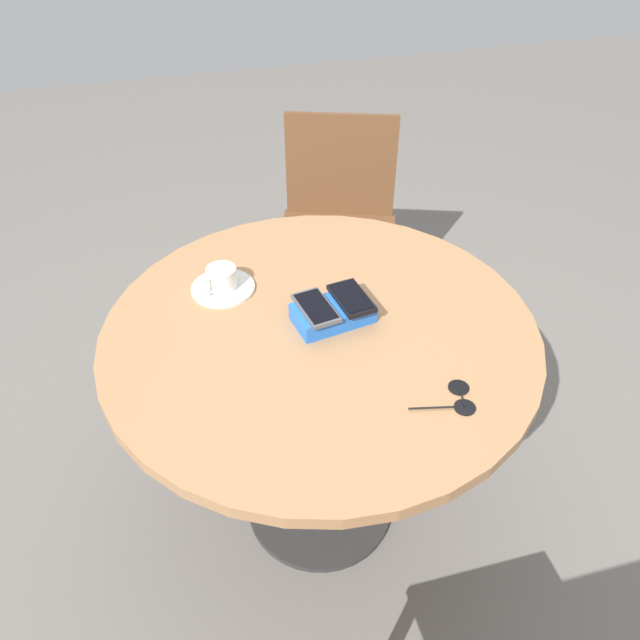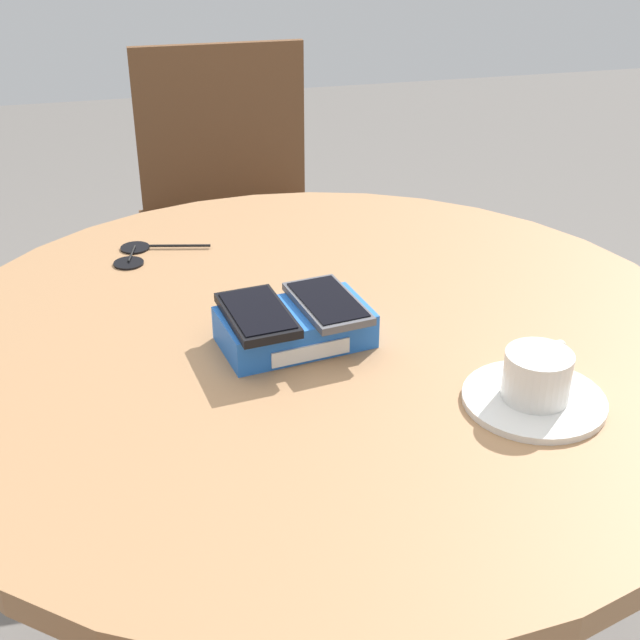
{
  "view_description": "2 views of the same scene",
  "coord_description": "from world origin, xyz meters",
  "px_view_note": "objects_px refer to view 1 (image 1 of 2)",
  "views": [
    {
      "loc": [
        0.29,
        1.05,
        1.64
      ],
      "look_at": [
        0.0,
        0.0,
        0.73
      ],
      "focal_mm": 35.0,
      "sensor_mm": 36.0,
      "label": 1
    },
    {
      "loc": [
        -0.22,
        -0.94,
        1.26
      ],
      "look_at": [
        0.0,
        0.0,
        0.73
      ],
      "focal_mm": 50.0,
      "sensor_mm": 36.0,
      "label": 2
    }
  ],
  "objects_px": {
    "round_table": "(320,362)",
    "phone_box": "(333,313)",
    "chair_far_side": "(338,233)",
    "sunglasses": "(458,398)",
    "phone_black": "(351,298)",
    "phone_gray": "(316,308)",
    "saucer": "(223,288)",
    "coffee_cup": "(221,278)"
  },
  "relations": [
    {
      "from": "round_table",
      "to": "phone_box",
      "type": "distance_m",
      "value": 0.14
    },
    {
      "from": "chair_far_side",
      "to": "sunglasses",
      "type": "bearing_deg",
      "value": 85.89
    },
    {
      "from": "phone_box",
      "to": "sunglasses",
      "type": "bearing_deg",
      "value": 119.58
    },
    {
      "from": "sunglasses",
      "to": "chair_far_side",
      "type": "relative_size",
      "value": 0.17
    },
    {
      "from": "chair_far_side",
      "to": "round_table",
      "type": "bearing_deg",
      "value": 70.02
    },
    {
      "from": "round_table",
      "to": "phone_black",
      "type": "bearing_deg",
      "value": -164.53
    },
    {
      "from": "phone_gray",
      "to": "phone_box",
      "type": "bearing_deg",
      "value": -176.19
    },
    {
      "from": "phone_gray",
      "to": "phone_black",
      "type": "bearing_deg",
      "value": -172.76
    },
    {
      "from": "phone_gray",
      "to": "chair_far_side",
      "type": "distance_m",
      "value": 0.88
    },
    {
      "from": "saucer",
      "to": "phone_gray",
      "type": "bearing_deg",
      "value": 134.2
    },
    {
      "from": "phone_gray",
      "to": "coffee_cup",
      "type": "relative_size",
      "value": 1.53
    },
    {
      "from": "saucer",
      "to": "coffee_cup",
      "type": "height_order",
      "value": "coffee_cup"
    },
    {
      "from": "phone_gray",
      "to": "chair_far_side",
      "type": "bearing_deg",
      "value": -110.68
    },
    {
      "from": "phone_box",
      "to": "saucer",
      "type": "relative_size",
      "value": 1.23
    },
    {
      "from": "phone_black",
      "to": "phone_gray",
      "type": "relative_size",
      "value": 0.97
    },
    {
      "from": "coffee_cup",
      "to": "chair_far_side",
      "type": "relative_size",
      "value": 0.11
    },
    {
      "from": "round_table",
      "to": "sunglasses",
      "type": "height_order",
      "value": "sunglasses"
    },
    {
      "from": "phone_gray",
      "to": "saucer",
      "type": "bearing_deg",
      "value": -45.8
    },
    {
      "from": "phone_box",
      "to": "phone_gray",
      "type": "height_order",
      "value": "phone_gray"
    },
    {
      "from": "round_table",
      "to": "sunglasses",
      "type": "xyz_separation_m",
      "value": [
        -0.21,
        0.29,
        0.12
      ]
    },
    {
      "from": "saucer",
      "to": "sunglasses",
      "type": "relative_size",
      "value": 1.08
    },
    {
      "from": "phone_black",
      "to": "chair_far_side",
      "type": "distance_m",
      "value": 0.85
    },
    {
      "from": "phone_box",
      "to": "coffee_cup",
      "type": "distance_m",
      "value": 0.29
    },
    {
      "from": "phone_box",
      "to": "phone_black",
      "type": "relative_size",
      "value": 1.42
    },
    {
      "from": "phone_gray",
      "to": "saucer",
      "type": "height_order",
      "value": "phone_gray"
    },
    {
      "from": "coffee_cup",
      "to": "sunglasses",
      "type": "height_order",
      "value": "coffee_cup"
    },
    {
      "from": "phone_box",
      "to": "sunglasses",
      "type": "distance_m",
      "value": 0.35
    },
    {
      "from": "sunglasses",
      "to": "chair_far_side",
      "type": "xyz_separation_m",
      "value": [
        -0.08,
        -1.08,
        -0.27
      ]
    },
    {
      "from": "round_table",
      "to": "chair_far_side",
      "type": "distance_m",
      "value": 0.85
    },
    {
      "from": "phone_box",
      "to": "saucer",
      "type": "distance_m",
      "value": 0.29
    },
    {
      "from": "phone_gray",
      "to": "saucer",
      "type": "xyz_separation_m",
      "value": [
        0.19,
        -0.19,
        -0.04
      ]
    },
    {
      "from": "phone_gray",
      "to": "sunglasses",
      "type": "xyz_separation_m",
      "value": [
        -0.21,
        0.3,
        -0.05
      ]
    },
    {
      "from": "saucer",
      "to": "coffee_cup",
      "type": "distance_m",
      "value": 0.03
    },
    {
      "from": "phone_box",
      "to": "phone_gray",
      "type": "relative_size",
      "value": 1.38
    },
    {
      "from": "phone_black",
      "to": "phone_gray",
      "type": "distance_m",
      "value": 0.09
    },
    {
      "from": "sunglasses",
      "to": "phone_box",
      "type": "bearing_deg",
      "value": -60.42
    },
    {
      "from": "phone_box",
      "to": "sunglasses",
      "type": "xyz_separation_m",
      "value": [
        -0.17,
        0.31,
        -0.02
      ]
    },
    {
      "from": "round_table",
      "to": "phone_gray",
      "type": "distance_m",
      "value": 0.16
    },
    {
      "from": "phone_black",
      "to": "saucer",
      "type": "distance_m",
      "value": 0.33
    },
    {
      "from": "phone_box",
      "to": "chair_far_side",
      "type": "xyz_separation_m",
      "value": [
        -0.25,
        -0.77,
        -0.29
      ]
    },
    {
      "from": "phone_black",
      "to": "coffee_cup",
      "type": "distance_m",
      "value": 0.33
    },
    {
      "from": "phone_black",
      "to": "coffee_cup",
      "type": "relative_size",
      "value": 1.49
    }
  ]
}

